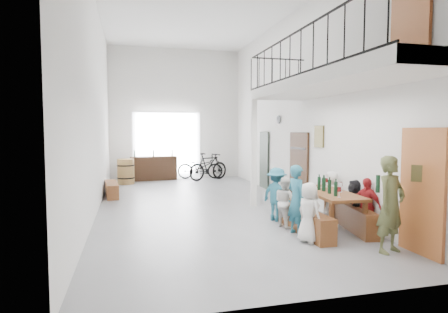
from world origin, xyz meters
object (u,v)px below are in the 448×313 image
object	(u,v)px
bench_inner	(303,220)
host_standing	(391,204)
side_bench	(112,189)
oak_barrel	(126,172)
serving_counter	(154,168)
bicycle_near	(200,167)
tasting_table	(329,195)

from	to	relation	value
bench_inner	host_standing	world-z (taller)	host_standing
side_bench	oak_barrel	distance (m)	2.73
serving_counter	bicycle_near	distance (m)	1.94
tasting_table	bicycle_near	world-z (taller)	bicycle_near
tasting_table	serving_counter	world-z (taller)	serving_counter
serving_counter	host_standing	size ratio (longest dim) A/B	1.13
side_bench	tasting_table	bearing A→B (deg)	-48.54
bicycle_near	oak_barrel	bearing A→B (deg)	116.03
serving_counter	bicycle_near	size ratio (longest dim) A/B	0.97
oak_barrel	tasting_table	bearing A→B (deg)	-62.13
side_bench	serving_counter	xyz separation A→B (m)	(1.52, 3.58, 0.27)
host_standing	bench_inner	bearing A→B (deg)	99.40
serving_counter	host_standing	bearing A→B (deg)	-79.43
host_standing	bicycle_near	size ratio (longest dim) A/B	0.85
bicycle_near	serving_counter	bearing A→B (deg)	99.04
bench_inner	serving_counter	xyz separation A→B (m)	(-2.42, 8.81, 0.25)
tasting_table	serving_counter	distance (m)	9.24
bench_inner	bicycle_near	xyz separation A→B (m)	(-0.48, 8.76, 0.26)
tasting_table	oak_barrel	xyz separation A→B (m)	(-4.14, 7.83, -0.23)
serving_counter	bicycle_near	bearing A→B (deg)	-8.45
bench_inner	serving_counter	distance (m)	9.14
side_bench	serving_counter	distance (m)	3.90
side_bench	bicycle_near	bearing A→B (deg)	45.56
side_bench	bicycle_near	size ratio (longest dim) A/B	0.81
bicycle_near	host_standing	bearing A→B (deg)	-162.12
tasting_table	oak_barrel	bearing A→B (deg)	122.57
oak_barrel	bicycle_near	size ratio (longest dim) A/B	0.50
side_bench	serving_counter	bearing A→B (deg)	66.94
oak_barrel	host_standing	bearing A→B (deg)	-65.08
tasting_table	bench_inner	xyz separation A→B (m)	(-0.61, -0.08, -0.47)
side_bench	oak_barrel	size ratio (longest dim) A/B	1.62
tasting_table	host_standing	world-z (taller)	host_standing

